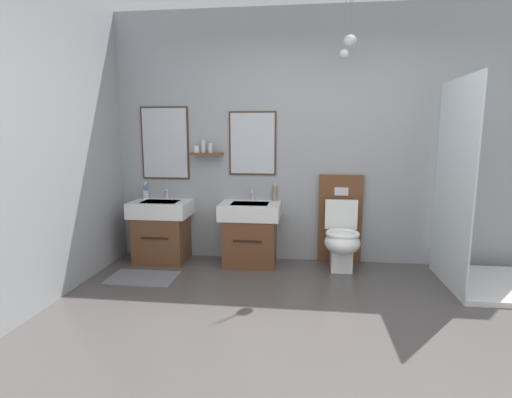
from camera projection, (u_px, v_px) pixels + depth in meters
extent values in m
cube|color=#4C4744|center=(319.00, 352.00, 2.74)|extent=(5.99, 5.20, 0.10)
cube|color=#999EA3|center=(316.00, 138.00, 4.40)|extent=(4.79, 0.12, 2.79)
cube|color=#4C301E|center=(165.00, 143.00, 4.55)|extent=(0.56, 0.02, 0.83)
cube|color=silver|center=(165.00, 143.00, 4.54)|extent=(0.52, 0.01, 0.79)
cube|color=#4C301E|center=(253.00, 143.00, 4.43)|extent=(0.54, 0.02, 0.71)
cube|color=silver|center=(252.00, 143.00, 4.42)|extent=(0.50, 0.01, 0.67)
cube|color=brown|center=(207.00, 154.00, 4.43)|extent=(0.36, 0.14, 0.02)
cylinder|color=white|center=(196.00, 149.00, 4.43)|extent=(0.06, 0.06, 0.08)
cylinder|color=silver|center=(203.00, 146.00, 4.43)|extent=(0.05, 0.05, 0.14)
cylinder|color=silver|center=(210.00, 148.00, 4.41)|extent=(0.05, 0.05, 0.11)
cylinder|color=gray|center=(350.00, 14.00, 3.80)|extent=(0.01, 0.01, 0.40)
sphere|color=silver|center=(349.00, 41.00, 3.84)|extent=(0.11, 0.11, 0.11)
cylinder|color=gray|center=(345.00, 20.00, 3.79)|extent=(0.01, 0.01, 0.52)
sphere|color=silver|center=(344.00, 54.00, 3.84)|extent=(0.09, 0.09, 0.09)
cylinder|color=gray|center=(352.00, 14.00, 3.83)|extent=(0.01, 0.01, 0.39)
sphere|color=silver|center=(351.00, 41.00, 3.87)|extent=(0.11, 0.11, 0.11)
cube|color=slate|center=(143.00, 278.00, 3.98)|extent=(0.68, 0.44, 0.01)
cube|color=brown|center=(163.00, 238.00, 4.53)|extent=(0.56, 0.48, 0.52)
cube|color=black|center=(154.00, 238.00, 4.28)|extent=(0.31, 0.01, 0.02)
cube|color=white|center=(161.00, 208.00, 4.47)|extent=(0.66, 0.50, 0.17)
cube|color=silver|center=(160.00, 203.00, 4.43)|extent=(0.41, 0.27, 0.03)
cylinder|color=silver|center=(167.00, 194.00, 4.64)|extent=(0.03, 0.03, 0.11)
cylinder|color=silver|center=(165.00, 190.00, 4.58)|extent=(0.02, 0.11, 0.02)
cube|color=brown|center=(250.00, 241.00, 4.41)|extent=(0.56, 0.48, 0.52)
cube|color=black|center=(247.00, 241.00, 4.16)|extent=(0.31, 0.01, 0.02)
cube|color=white|center=(250.00, 211.00, 4.35)|extent=(0.66, 0.50, 0.17)
cube|color=silver|center=(250.00, 205.00, 4.31)|extent=(0.41, 0.27, 0.03)
cylinder|color=silver|center=(253.00, 195.00, 4.52)|extent=(0.03, 0.03, 0.11)
cylinder|color=silver|center=(252.00, 192.00, 4.46)|extent=(0.02, 0.11, 0.02)
cube|color=brown|center=(340.00, 219.00, 4.44)|extent=(0.48, 0.10, 1.00)
cube|color=silver|center=(341.00, 191.00, 4.33)|extent=(0.15, 0.01, 0.09)
cube|color=white|center=(341.00, 254.00, 4.23)|extent=(0.22, 0.30, 0.34)
ellipsoid|color=white|center=(342.00, 243.00, 4.13)|extent=(0.37, 0.46, 0.24)
torus|color=white|center=(343.00, 234.00, 4.11)|extent=(0.35, 0.35, 0.04)
cube|color=white|center=(341.00, 215.00, 4.30)|extent=(0.35, 0.03, 0.33)
cylinder|color=silver|center=(146.00, 194.00, 4.64)|extent=(0.07, 0.07, 0.09)
cylinder|color=#2D84DB|center=(147.00, 190.00, 4.63)|extent=(0.02, 0.02, 0.16)
cube|color=white|center=(146.00, 183.00, 4.63)|extent=(0.01, 0.02, 0.03)
cylinder|color=#2D84DB|center=(145.00, 190.00, 4.64)|extent=(0.02, 0.02, 0.15)
cube|color=white|center=(145.00, 184.00, 4.62)|extent=(0.01, 0.02, 0.03)
cylinder|color=gray|center=(275.00, 193.00, 4.47)|extent=(0.06, 0.06, 0.17)
cylinder|color=silver|center=(275.00, 184.00, 4.45)|extent=(0.02, 0.02, 0.04)
cube|color=white|center=(496.00, 285.00, 3.76)|extent=(0.93, 0.97, 0.05)
cube|color=silver|center=(453.00, 183.00, 3.65)|extent=(0.02, 0.97, 1.90)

